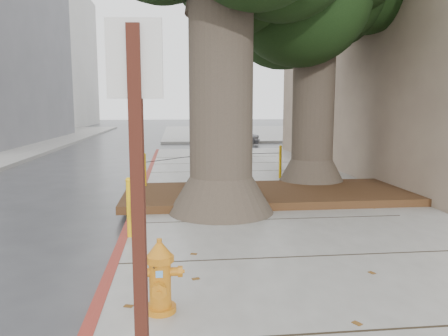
# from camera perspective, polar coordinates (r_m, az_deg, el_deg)

# --- Properties ---
(ground) EXTENTS (140.00, 140.00, 0.00)m
(ground) POSITION_cam_1_polar(r_m,az_deg,el_deg) (6.08, 5.28, -12.97)
(ground) COLOR #28282B
(ground) RESTS_ON ground
(sidewalk_far) EXTENTS (16.00, 20.00, 0.15)m
(sidewalk_far) POSITION_cam_1_polar(r_m,az_deg,el_deg) (36.33, 4.96, 4.67)
(sidewalk_far) COLOR slate
(sidewalk_far) RESTS_ON ground
(curb_red) EXTENTS (0.14, 26.00, 0.16)m
(curb_red) POSITION_cam_1_polar(r_m,az_deg,el_deg) (8.36, -11.97, -6.70)
(curb_red) COLOR maroon
(curb_red) RESTS_ON ground
(planter_bed) EXTENTS (6.40, 2.60, 0.16)m
(planter_bed) POSITION_cam_1_polar(r_m,az_deg,el_deg) (9.87, 5.83, -3.38)
(planter_bed) COLOR black
(planter_bed) RESTS_ON sidewalk_main
(building_far_white) EXTENTS (12.00, 18.00, 15.00)m
(building_far_white) POSITION_cam_1_polar(r_m,az_deg,el_deg) (53.24, -24.38, 13.05)
(building_far_white) COLOR silver
(building_far_white) RESTS_ON ground
(building_side_white) EXTENTS (10.00, 10.00, 9.00)m
(building_side_white) POSITION_cam_1_polar(r_m,az_deg,el_deg) (36.00, 22.50, 11.12)
(building_side_white) COLOR silver
(building_side_white) RESTS_ON ground
(building_side_grey) EXTENTS (12.00, 14.00, 12.00)m
(building_side_grey) POSITION_cam_1_polar(r_m,az_deg,el_deg) (44.30, 25.74, 12.19)
(building_side_grey) COLOR slate
(building_side_grey) RESTS_ON ground
(bollard_ring) EXTENTS (3.79, 5.39, 0.95)m
(bollard_ring) POSITION_cam_1_polar(r_m,az_deg,el_deg) (10.05, -4.61, -0.66)
(bollard_ring) COLOR #DDA40C
(bollard_ring) RESTS_ON sidewalk_main
(fire_hydrant) EXTENTS (0.39, 0.34, 0.75)m
(fire_hydrant) POSITION_cam_1_polar(r_m,az_deg,el_deg) (4.47, -8.37, -13.85)
(fire_hydrant) COLOR #C97314
(fire_hydrant) RESTS_ON sidewalk_main
(signpost) EXTENTS (0.24, 0.06, 2.39)m
(signpost) POSITION_cam_1_polar(r_m,az_deg,el_deg) (2.02, -10.94, -11.55)
(signpost) COLOR #471911
(signpost) RESTS_ON sidewalk_main
(car_silver) EXTENTS (3.50, 1.74, 1.15)m
(car_silver) POSITION_cam_1_polar(r_m,az_deg,el_deg) (24.68, 0.81, 4.29)
(car_silver) COLOR gray
(car_silver) RESTS_ON ground
(car_red) EXTENTS (3.61, 1.53, 1.16)m
(car_red) POSITION_cam_1_polar(r_m,az_deg,el_deg) (28.14, 23.18, 4.12)
(car_red) COLOR maroon
(car_red) RESTS_ON ground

